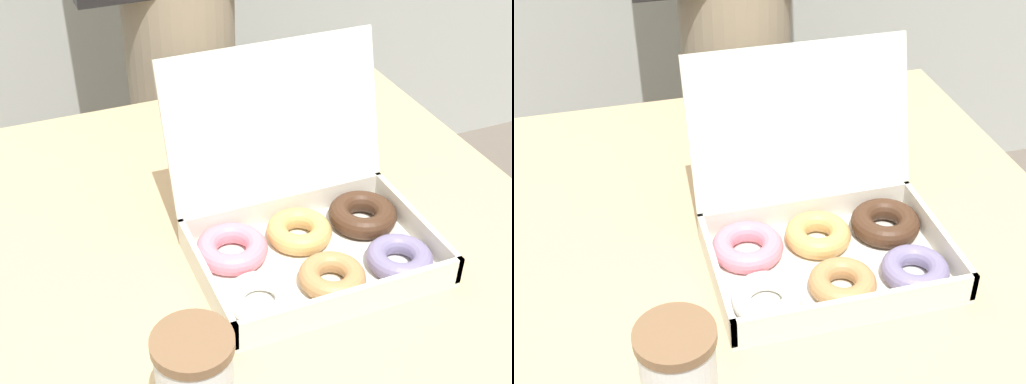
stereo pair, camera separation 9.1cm
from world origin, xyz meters
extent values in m
cube|color=tan|center=(0.00, 0.00, 0.36)|extent=(0.88, 0.84, 0.72)
cube|color=silver|center=(0.04, -0.14, 0.72)|extent=(0.33, 0.22, 0.01)
cube|color=silver|center=(-0.12, -0.14, 0.75)|extent=(0.01, 0.22, 0.04)
cube|color=silver|center=(0.20, -0.14, 0.75)|extent=(0.01, 0.22, 0.04)
cube|color=silver|center=(0.04, -0.25, 0.75)|extent=(0.33, 0.01, 0.04)
cube|color=silver|center=(0.04, -0.03, 0.75)|extent=(0.33, 0.01, 0.04)
cube|color=silver|center=(0.04, 0.01, 0.88)|extent=(0.33, 0.07, 0.22)
torus|color=white|center=(-0.06, -0.19, 0.74)|extent=(0.13, 0.13, 0.03)
torus|color=pink|center=(-0.06, -0.09, 0.74)|extent=(0.10, 0.10, 0.03)
torus|color=#B27F4C|center=(0.04, -0.19, 0.74)|extent=(0.10, 0.10, 0.03)
torus|color=tan|center=(0.04, -0.09, 0.74)|extent=(0.13, 0.13, 0.03)
torus|color=slate|center=(0.15, -0.19, 0.74)|extent=(0.13, 0.13, 0.03)
torus|color=#422819|center=(0.15, -0.09, 0.74)|extent=(0.14, 0.14, 0.03)
cylinder|color=white|center=(-0.19, -0.34, 0.79)|extent=(0.08, 0.08, 0.13)
cylinder|color=brown|center=(-0.19, -0.34, 0.86)|extent=(0.08, 0.08, 0.01)
cylinder|color=gray|center=(0.08, 0.64, 0.44)|extent=(0.25, 0.25, 0.88)
camera|label=1|loc=(-0.32, -0.81, 1.38)|focal=50.00mm
camera|label=2|loc=(-0.23, -0.84, 1.38)|focal=50.00mm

